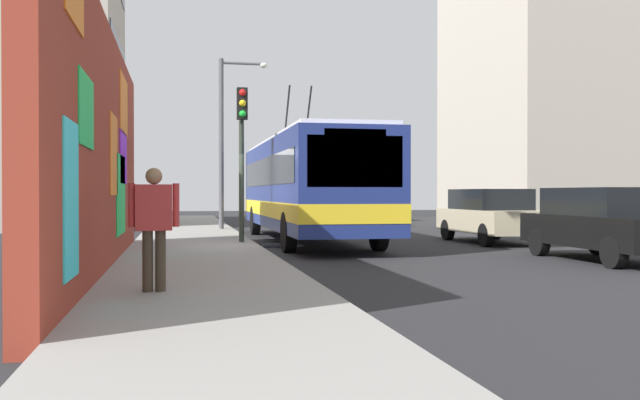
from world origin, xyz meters
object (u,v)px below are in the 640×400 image
object	(u,v)px
traffic_light	(242,138)
city_bus	(307,184)
pedestrian_near_wall	(154,219)
parked_car_champagne	(490,214)
street_lamp	(227,131)
parked_car_black	(605,222)

from	to	relation	value
traffic_light	city_bus	bearing A→B (deg)	-45.55
city_bus	pedestrian_near_wall	xyz separation A→B (m)	(-11.16, 4.13, -0.62)
parked_car_champagne	pedestrian_near_wall	distance (m)	13.36
pedestrian_near_wall	street_lamp	world-z (taller)	street_lamp
traffic_light	street_lamp	world-z (taller)	street_lamp
traffic_light	street_lamp	xyz separation A→B (m)	(7.27, -0.11, 0.84)
pedestrian_near_wall	traffic_light	xyz separation A→B (m)	(9.05, -1.98, 1.81)
parked_car_black	pedestrian_near_wall	size ratio (longest dim) A/B	2.61
parked_car_champagne	street_lamp	distance (m)	10.34
parked_car_champagne	pedestrian_near_wall	xyz separation A→B (m)	(-9.55, 9.33, 0.28)
parked_car_champagne	street_lamp	world-z (taller)	street_lamp
parked_car_champagne	street_lamp	bearing A→B (deg)	46.92
pedestrian_near_wall	street_lamp	xyz separation A→B (m)	(16.32, -2.09, 2.65)
street_lamp	city_bus	bearing A→B (deg)	-158.45
parked_car_black	pedestrian_near_wall	bearing A→B (deg)	112.93
street_lamp	pedestrian_near_wall	bearing A→B (deg)	172.69
city_bus	traffic_light	xyz separation A→B (m)	(-2.11, 2.15, 1.19)
pedestrian_near_wall	parked_car_champagne	bearing A→B (deg)	-44.35
parked_car_champagne	pedestrian_near_wall	world-z (taller)	pedestrian_near_wall
parked_car_black	traffic_light	xyz separation A→B (m)	(5.10, 7.35, 2.10)
street_lamp	traffic_light	bearing A→B (deg)	179.13
city_bus	parked_car_black	world-z (taller)	city_bus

